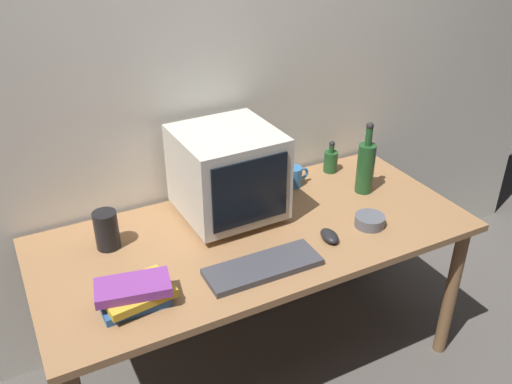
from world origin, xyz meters
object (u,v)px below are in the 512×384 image
(crt_monitor, at_px, (228,173))
(keyboard, at_px, (263,267))
(cd_spindle, at_px, (370,221))
(metal_canister, at_px, (107,230))
(computer_mouse, at_px, (329,236))
(bottle_short, at_px, (331,160))
(book_stack, at_px, (135,293))
(bottle_tall, at_px, (366,166))
(mug, at_px, (294,176))

(crt_monitor, bearing_deg, keyboard, -97.16)
(cd_spindle, xyz_separation_m, metal_canister, (-0.96, 0.34, 0.05))
(computer_mouse, xyz_separation_m, metal_canister, (-0.76, 0.35, 0.06))
(bottle_short, xyz_separation_m, metal_canister, (-1.10, -0.13, 0.02))
(computer_mouse, bearing_deg, book_stack, -172.06)
(bottle_tall, xyz_separation_m, bottle_short, (-0.02, 0.23, -0.07))
(crt_monitor, xyz_separation_m, bottle_tall, (0.62, -0.10, -0.07))
(mug, bearing_deg, keyboard, -130.61)
(bottle_tall, distance_m, metal_canister, 1.12)
(bottle_short, relative_size, cd_spindle, 1.31)
(bottle_tall, bearing_deg, crt_monitor, 171.19)
(mug, height_order, metal_canister, metal_canister)
(bottle_short, relative_size, mug, 1.31)
(keyboard, distance_m, mug, 0.64)
(cd_spindle, bearing_deg, computer_mouse, -177.13)
(bottle_tall, xyz_separation_m, metal_canister, (-1.12, 0.10, -0.05))
(keyboard, bearing_deg, crt_monitor, 83.69)
(computer_mouse, bearing_deg, cd_spindle, 9.84)
(keyboard, distance_m, cd_spindle, 0.52)
(bottle_short, bearing_deg, computer_mouse, -124.57)
(crt_monitor, relative_size, book_stack, 1.51)
(bottle_short, height_order, metal_canister, bottle_short)
(cd_spindle, bearing_deg, book_stack, -178.64)
(metal_canister, bearing_deg, mug, 6.13)
(cd_spindle, bearing_deg, metal_canister, 160.67)
(book_stack, bearing_deg, cd_spindle, 1.36)
(crt_monitor, bearing_deg, cd_spindle, -35.97)
(computer_mouse, distance_m, bottle_tall, 0.45)
(computer_mouse, relative_size, mug, 0.83)
(crt_monitor, distance_m, cd_spindle, 0.60)
(bottle_short, distance_m, mug, 0.23)
(keyboard, bearing_deg, bottle_short, 40.10)
(computer_mouse, xyz_separation_m, bottle_short, (0.33, 0.48, 0.04))
(bottle_tall, height_order, metal_canister, bottle_tall)
(bottle_tall, distance_m, mug, 0.32)
(crt_monitor, distance_m, book_stack, 0.64)
(bottle_tall, relative_size, cd_spindle, 2.74)
(keyboard, height_order, cd_spindle, cd_spindle)
(book_stack, bearing_deg, bottle_short, 24.17)
(computer_mouse, bearing_deg, keyboard, -164.60)
(mug, distance_m, metal_canister, 0.87)
(bottle_short, height_order, book_stack, bottle_short)
(cd_spindle, bearing_deg, crt_monitor, 144.03)
(bottle_short, relative_size, book_stack, 0.60)
(computer_mouse, xyz_separation_m, book_stack, (-0.77, -0.01, 0.03))
(mug, xyz_separation_m, cd_spindle, (0.10, -0.43, -0.02))
(bottle_short, bearing_deg, bottle_tall, -84.69)
(book_stack, bearing_deg, metal_canister, 89.25)
(keyboard, relative_size, mug, 3.50)
(bottle_tall, height_order, mug, bottle_tall)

